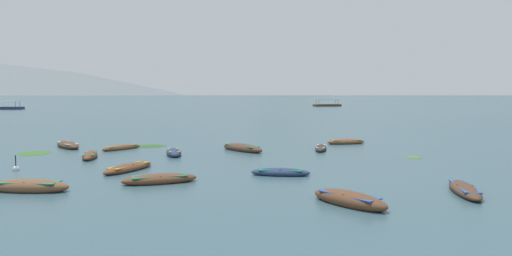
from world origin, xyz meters
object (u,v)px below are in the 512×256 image
Objects in this scene: rowboat_6 at (281,172)px; rowboat_10 at (121,148)px; rowboat_4 at (90,155)px; rowboat_1 at (160,179)px; rowboat_13 at (29,186)px; rowboat_3 at (321,148)px; rowboat_8 at (128,168)px; rowboat_0 at (242,148)px; ferry_1 at (327,105)px; rowboat_11 at (68,145)px; mooring_buoy at (16,169)px; rowboat_9 at (346,142)px; rowboat_7 at (174,153)px; rowboat_2 at (349,199)px; ferry_0 at (5,108)px; rowboat_5 at (464,190)px.

rowboat_6 is 1.09× the size of rowboat_10.
rowboat_10 is (1.39, 4.33, -0.02)m from rowboat_4.
rowboat_1 reaches higher than rowboat_4.
rowboat_6 is 0.86× the size of rowboat_13.
rowboat_3 is 0.88× the size of rowboat_8.
rowboat_0 is 1.12× the size of rowboat_13.
ferry_1 is (50.19, 107.70, 0.29)m from rowboat_10.
rowboat_11 is at bearing 116.86° from rowboat_4.
mooring_buoy is (-6.42, 0.93, -0.06)m from rowboat_8.
rowboat_10 is (-18.90, -1.27, -0.03)m from rowboat_9.
rowboat_7 is at bearing 5.70° from rowboat_4.
rowboat_8 is at bearing -8.24° from mooring_buoy.
mooring_buoy is at bearing 148.33° from rowboat_2.
rowboat_6 is 1.05× the size of rowboat_7.
ferry_0 reaches higher than rowboat_7.
ferry_0 is at bearing -171.24° from ferry_1.
rowboat_8 is at bearing -146.95° from rowboat_9.
mooring_buoy is (-23.34, -10.08, -0.09)m from rowboat_9.
ferry_1 is 128.68m from mooring_buoy.
rowboat_3 is at bearing -12.66° from rowboat_11.
ferry_0 is (-44.80, 97.19, 0.27)m from rowboat_4.
rowboat_1 reaches higher than rowboat_10.
mooring_buoy is at bearing 115.80° from rowboat_13.
ferry_0 reaches higher than rowboat_10.
rowboat_0 is at bearing 95.51° from rowboat_6.
mooring_buoy is (-13.82, -6.74, -0.12)m from rowboat_0.
ferry_1 is at bearing 73.15° from rowboat_2.
rowboat_0 is 4.43× the size of mooring_buoy.
rowboat_0 is at bearing 175.51° from rowboat_3.
rowboat_3 is (6.13, -0.48, -0.05)m from rowboat_0.
rowboat_1 is 1.25× the size of rowboat_10.
rowboat_2 is at bearing -106.85° from ferry_1.
rowboat_0 is 10.31m from rowboat_6.
rowboat_11 reaches higher than rowboat_7.
rowboat_11 is at bearing 167.34° from rowboat_3.
mooring_buoy is at bearing -154.01° from rowboat_0.
rowboat_10 is 14.62m from rowboat_13.
rowboat_10 is 0.32× the size of ferry_1.
rowboat_13 reaches higher than rowboat_1.
rowboat_5 is 127.63m from ferry_0.
rowboat_5 is at bearing 11.70° from rowboat_2.
rowboat_9 is 0.83× the size of rowboat_11.
rowboat_6 is (6.33, 1.17, -0.03)m from rowboat_1.
ferry_1 is (48.21, 117.44, 0.29)m from rowboat_8.
rowboat_1 reaches higher than rowboat_5.
rowboat_0 is 1.12× the size of rowboat_8.
ferry_0 is 9.59× the size of mooring_buoy.
rowboat_3 is at bearing -57.11° from ferry_0.
ferry_1 is (46.16, 121.20, 0.27)m from rowboat_1.
rowboat_1 is 9.49m from rowboat_2.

